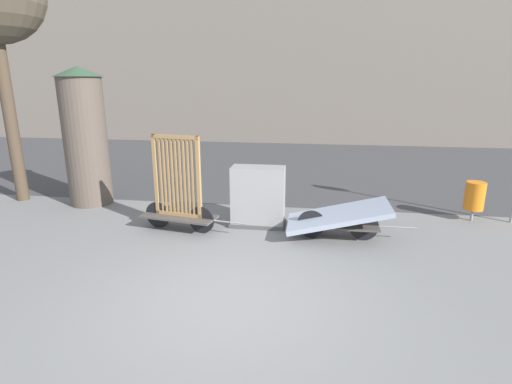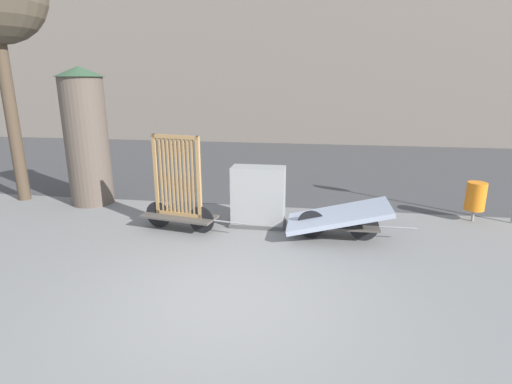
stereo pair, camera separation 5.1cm
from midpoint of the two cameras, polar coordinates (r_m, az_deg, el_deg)
The scene contains 8 objects.
ground_plane at distance 5.77m, azimuth -3.87°, elevation -15.44°, with size 60.00×60.00×0.00m, color slate.
road_strip at distance 14.75m, azimuth 4.32°, elevation 3.94°, with size 56.00×10.28×0.01m.
building_facade at distance 21.78m, azimuth 6.37°, elevation 23.49°, with size 48.00×4.00×12.00m.
bike_cart_with_bedframe at distance 8.21m, azimuth -10.83°, elevation -0.84°, with size 2.26×0.84×1.96m.
bike_cart_with_mattress at distance 7.84m, azimuth 11.82°, elevation -3.62°, with size 2.44×1.10×0.76m.
utility_cabinet at distance 8.35m, azimuth 0.50°, elevation -0.94°, with size 1.16×0.56×1.27m.
trash_bin at distance 9.86m, azimuth 29.02°, elevation -0.56°, with size 0.40×0.40×0.87m.
advertising_column at distance 10.58m, azimuth -22.95°, elevation 7.36°, with size 1.14×1.14×3.31m.
Camera 2 is at (1.16, -4.81, 2.97)m, focal length 28.00 mm.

